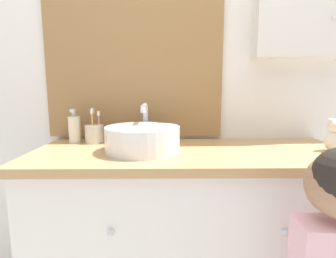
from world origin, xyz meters
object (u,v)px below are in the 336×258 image
at_px(sink_basin, 143,138).
at_px(teddy_bear, 334,136).
at_px(toothbrush_holder, 94,133).
at_px(soap_dispenser, 75,129).

height_order(sink_basin, teddy_bear, sink_basin).
bearing_deg(toothbrush_holder, sink_basin, -34.08).
bearing_deg(teddy_bear, toothbrush_holder, 170.14).
bearing_deg(teddy_bear, soap_dispenser, 170.69).
distance_m(sink_basin, teddy_bear, 0.82).
distance_m(soap_dispenser, teddy_bear, 1.18).
relative_size(sink_basin, soap_dispenser, 2.24).
xyz_separation_m(toothbrush_holder, soap_dispenser, (-0.10, 0.01, 0.02)).
bearing_deg(sink_basin, soap_dispenser, 153.26).
distance_m(sink_basin, toothbrush_holder, 0.31).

